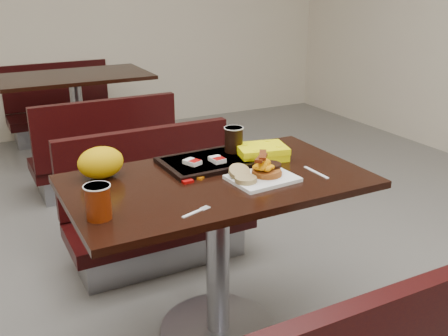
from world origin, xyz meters
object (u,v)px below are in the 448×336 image
paper_bag (101,162)px  bench_near_n (159,203)px  table_far (78,119)px  coffee_cup_far (234,140)px  bench_far_s (100,143)px  pancake_stack (267,172)px  tray (209,162)px  clamshell (262,152)px  bench_far_n (62,104)px  platter (262,178)px  coffee_cup_near (98,202)px  knife (316,172)px  hashbrown_sleeve_right (217,160)px  hashbrown_sleeve_left (192,162)px  fork (192,213)px  table_near (218,260)px

paper_bag → bench_near_n: bearing=49.2°
table_far → paper_bag: size_ratio=6.46×
coffee_cup_far → bench_far_s: bearing=96.5°
pancake_stack → tray: size_ratio=0.30×
table_far → bench_far_s: table_far is taller
coffee_cup_far → table_far: bearing=94.6°
clamshell → coffee_cup_far: bearing=148.7°
bench_far_n → platter: platter is taller
table_far → coffee_cup_near: 2.83m
knife → hashbrown_sleeve_right: bearing=-130.1°
table_far → bench_far_n: table_far is taller
knife → hashbrown_sleeve_left: size_ratio=2.25×
hashbrown_sleeve_right → knife: bearing=-43.2°
bench_near_n → hashbrown_sleeve_left: size_ratio=14.65×
coffee_cup_near → paper_bag: 0.38m
bench_near_n → coffee_cup_near: 1.09m
bench_far_s → bench_far_n: size_ratio=1.00×
fork → clamshell: (0.51, 0.38, 0.03)m
table_near → pancake_stack: (0.18, -0.09, 0.40)m
table_far → platter: (0.15, -2.70, 0.38)m
table_near → tray: size_ratio=2.97×
fork → tray: (0.27, 0.43, 0.01)m
bench_far_s → paper_bag: 1.78m
bench_far_s → fork: fork is taller
bench_far_n → pancake_stack: bearing=-87.0°
table_near → tray: tray is taller
table_near → paper_bag: 0.64m
table_far → hashbrown_sleeve_left: (-0.04, -2.45, 0.40)m
tray → coffee_cup_far: (0.14, 0.05, 0.07)m
tray → bench_near_n: bearing=93.4°
fork → hashbrown_sleeve_left: hashbrown_sleeve_left is taller
hashbrown_sleeve_right → clamshell: bearing=-5.2°
table_far → coffee_cup_far: 2.43m
coffee_cup_far → fork: bearing=-131.5°
table_near → table_far: bearing=90.0°
table_near → paper_bag: (-0.41, 0.22, 0.44)m
hashbrown_sleeve_right → coffee_cup_far: coffee_cup_far is taller
clamshell → bench_near_n: bearing=129.2°
bench_far_s → platter: platter is taller
bench_near_n → pancake_stack: (0.18, -0.79, 0.42)m
coffee_cup_near → hashbrown_sleeve_left: size_ratio=1.75×
fork → knife: same height
clamshell → bench_far_n: bearing=108.0°
bench_far_s → tray: 1.78m
bench_far_s → hashbrown_sleeve_left: 1.80m
knife → platter: bearing=-98.7°
hashbrown_sleeve_right → pancake_stack: bearing=-67.1°
clamshell → tray: bearing=-177.6°
pancake_stack → hashbrown_sleeve_right: bearing=117.0°
knife → bench_far_s: bearing=-170.1°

